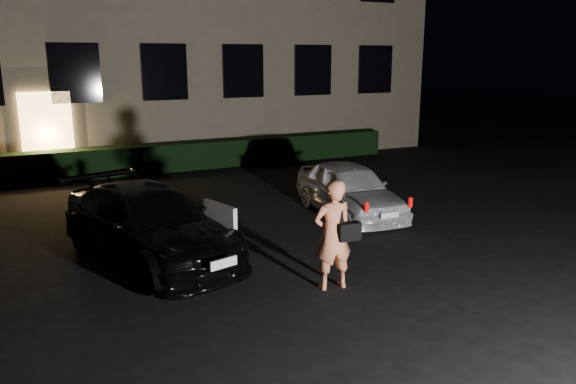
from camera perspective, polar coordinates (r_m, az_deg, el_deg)
name	(u,v)px	position (r m, az deg, el deg)	size (l,w,h in m)	color
ground	(353,295)	(8.61, 6.62, -10.33)	(80.00, 80.00, 0.00)	black
hedge	(172,157)	(17.90, -11.67, 3.52)	(15.00, 0.70, 0.85)	black
sedan	(149,224)	(10.11, -13.93, -3.17)	(2.86, 4.67, 1.26)	black
hatch	(350,189)	(12.59, 6.27, 0.29)	(1.69, 3.60, 1.19)	silver
man	(333,235)	(8.53, 4.62, -4.34)	(0.71, 0.46, 1.72)	#D67851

